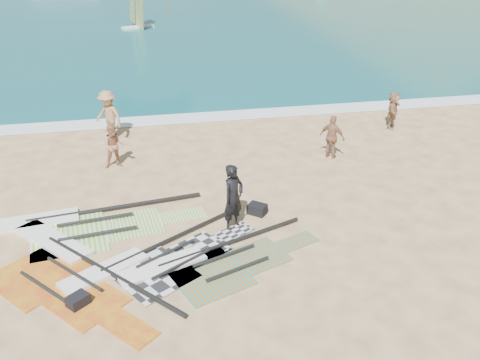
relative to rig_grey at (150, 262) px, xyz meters
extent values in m
plane|color=#E1BB83|center=(2.02, -1.59, -0.05)|extent=(300.00, 300.00, 0.00)
cube|color=white|center=(2.02, 10.71, -0.05)|extent=(300.00, 1.20, 0.04)
cube|color=#242426|center=(0.03, -0.47, -0.03)|extent=(2.51, 2.57, 0.04)
cube|color=#242426|center=(1.34, 0.36, -0.03)|extent=(1.82, 1.79, 0.04)
cube|color=#242426|center=(2.40, 1.04, -0.03)|extent=(1.29, 1.11, 0.04)
cylinder|color=black|center=(0.63, 0.94, 0.05)|extent=(3.82, 2.48, 0.11)
cylinder|color=black|center=(0.42, 0.18, 0.11)|extent=(1.59, 1.05, 0.08)
cylinder|color=black|center=(0.79, -0.39, 0.11)|extent=(1.59, 1.05, 0.08)
cube|color=white|center=(-1.17, -0.20, 0.01)|extent=(2.30, 1.78, 0.12)
cube|color=#79C421|center=(-2.24, 1.80, -0.03)|extent=(2.37, 2.56, 0.04)
cube|color=#79C421|center=(-0.42, 2.06, -0.03)|extent=(1.80, 1.70, 0.04)
cube|color=#79C421|center=(1.06, 2.27, -0.03)|extent=(1.46, 0.87, 0.04)
cylinder|color=black|center=(-0.90, 3.03, 0.05)|extent=(5.25, 0.86, 0.13)
cylinder|color=black|center=(-1.50, 2.31, 0.11)|extent=(2.17, 0.39, 0.09)
cylinder|color=black|center=(-1.39, 1.52, 0.11)|extent=(2.17, 0.39, 0.09)
cube|color=white|center=(-3.41, 2.68, 0.01)|extent=(2.83, 1.12, 0.12)
cube|color=orange|center=(1.42, -0.78, -0.03)|extent=(2.34, 2.45, 0.04)
cube|color=orange|center=(2.87, -0.21, -0.03)|extent=(1.73, 1.68, 0.04)
cube|color=orange|center=(4.05, 0.25, -0.03)|extent=(1.30, 0.97, 0.04)
cylinder|color=black|center=(2.28, 0.50, 0.05)|extent=(4.21, 1.74, 0.11)
cylinder|color=black|center=(1.93, -0.21, 0.11)|extent=(1.75, 0.75, 0.08)
cylinder|color=black|center=(2.18, -0.85, 0.11)|extent=(1.75, 0.75, 0.08)
cube|color=white|center=(0.28, -0.28, 0.01)|extent=(2.41, 1.44, 0.12)
cube|color=red|center=(-2.71, 0.05, -0.03)|extent=(3.02, 3.00, 0.04)
cube|color=red|center=(-1.53, -1.30, -0.03)|extent=(2.13, 2.14, 0.04)
cube|color=red|center=(-0.57, -2.39, -0.03)|extent=(1.39, 1.46, 0.04)
cylinder|color=black|center=(-0.99, -0.38, 0.05)|extent=(3.50, 3.96, 0.12)
cylinder|color=black|center=(-1.90, -0.28, 0.11)|extent=(1.47, 1.66, 0.09)
cylinder|color=black|center=(-2.49, -0.80, 0.11)|extent=(1.47, 1.66, 0.09)
cube|color=white|center=(-2.62, 1.48, 0.01)|extent=(2.32, 2.50, 0.12)
cube|color=black|center=(-1.71, -1.39, 0.11)|extent=(0.60, 0.58, 0.31)
cube|color=black|center=(3.32, 2.01, 0.11)|extent=(0.65, 0.63, 0.32)
imported|color=black|center=(2.46, 1.33, 0.96)|extent=(0.87, 0.84, 2.02)
imported|color=#AE7754|center=(-0.96, 6.24, 0.77)|extent=(0.85, 0.69, 1.63)
imported|color=#AE7F56|center=(-1.22, 8.99, 0.96)|extent=(1.46, 1.44, 2.02)
imported|color=#9C6B4F|center=(6.91, 5.54, 0.78)|extent=(0.98, 0.97, 1.66)
imported|color=#A47653|center=(10.49, 8.06, 0.73)|extent=(1.13, 1.49, 1.56)
cube|color=white|center=(0.31, 31.92, 0.05)|extent=(2.58, 1.56, 0.15)
cube|color=yellow|center=(0.31, 31.92, 1.27)|extent=(1.14, 2.87, 2.71)
camera|label=1|loc=(0.15, -11.75, 8.23)|focal=40.00mm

